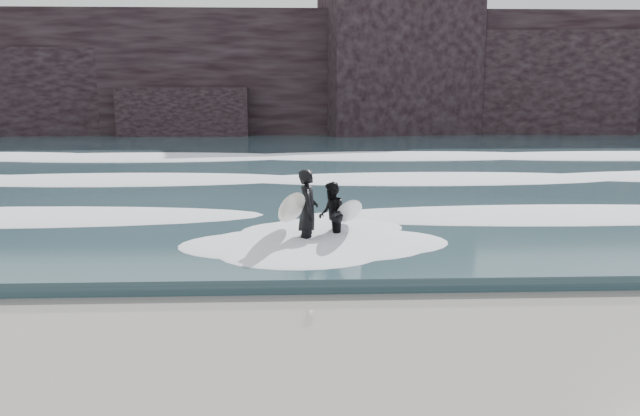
# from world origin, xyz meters

# --- Properties ---
(ground) EXTENTS (120.00, 120.00, 0.00)m
(ground) POSITION_xyz_m (0.00, 0.00, 0.00)
(ground) COLOR brown
(ground) RESTS_ON ground
(sea) EXTENTS (90.00, 52.00, 0.30)m
(sea) POSITION_xyz_m (0.00, 29.00, 0.15)
(sea) COLOR #29424A
(sea) RESTS_ON ground
(headland) EXTENTS (70.00, 9.00, 10.00)m
(headland) POSITION_xyz_m (0.00, 46.00, 5.00)
(headland) COLOR black
(headland) RESTS_ON ground
(foam_near) EXTENTS (60.00, 3.20, 0.20)m
(foam_near) POSITION_xyz_m (0.00, 9.00, 0.40)
(foam_near) COLOR white
(foam_near) RESTS_ON sea
(foam_mid) EXTENTS (60.00, 4.00, 0.24)m
(foam_mid) POSITION_xyz_m (0.00, 16.00, 0.42)
(foam_mid) COLOR white
(foam_mid) RESTS_ON sea
(foam_far) EXTENTS (60.00, 4.80, 0.30)m
(foam_far) POSITION_xyz_m (0.00, 25.00, 0.45)
(foam_far) COLOR white
(foam_far) RESTS_ON sea
(surfer_left) EXTENTS (1.08, 2.06, 1.96)m
(surfer_left) POSITION_xyz_m (0.82, 6.31, 0.99)
(surfer_left) COLOR black
(surfer_left) RESTS_ON ground
(surfer_right) EXTENTS (1.07, 2.09, 1.60)m
(surfer_right) POSITION_xyz_m (1.54, 6.72, 0.81)
(surfer_right) COLOR black
(surfer_right) RESTS_ON ground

